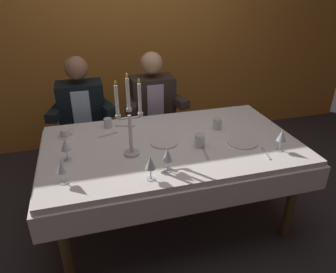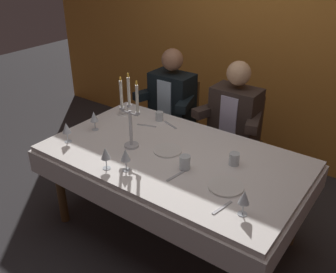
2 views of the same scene
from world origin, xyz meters
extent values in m
plane|color=#333032|center=(0.00, 0.00, 0.00)|extent=(12.00, 12.00, 0.00)
cube|color=orange|center=(0.00, 1.66, 1.35)|extent=(6.00, 0.12, 2.70)
cube|color=white|center=(0.00, 0.00, 0.72)|extent=(1.90, 1.10, 0.04)
cube|color=white|center=(0.00, 0.00, 0.61)|extent=(1.94, 1.14, 0.18)
cylinder|color=brown|center=(-0.83, -0.43, 0.35)|extent=(0.07, 0.07, 0.70)
cylinder|color=brown|center=(0.83, -0.43, 0.35)|extent=(0.07, 0.07, 0.70)
cylinder|color=brown|center=(-0.83, 0.43, 0.35)|extent=(0.07, 0.07, 0.70)
cylinder|color=brown|center=(0.83, 0.43, 0.35)|extent=(0.07, 0.07, 0.70)
cylinder|color=silver|center=(-0.32, -0.10, 0.75)|extent=(0.11, 0.11, 0.02)
cylinder|color=silver|center=(-0.32, -0.10, 0.90)|extent=(0.02, 0.02, 0.28)
cylinder|color=silver|center=(-0.32, -0.10, 1.08)|extent=(0.04, 0.04, 0.02)
cylinder|color=white|center=(-0.32, -0.10, 1.19)|extent=(0.02, 0.02, 0.20)
ellipsoid|color=yellow|center=(-0.32, -0.10, 1.31)|extent=(0.02, 0.02, 0.03)
cylinder|color=silver|center=(-0.28, -0.10, 1.02)|extent=(0.07, 0.01, 0.01)
cylinder|color=silver|center=(-0.25, -0.10, 1.04)|extent=(0.04, 0.04, 0.02)
cylinder|color=white|center=(-0.25, -0.10, 1.15)|extent=(0.02, 0.02, 0.20)
ellipsoid|color=yellow|center=(-0.25, -0.10, 1.27)|extent=(0.02, 0.02, 0.03)
cylinder|color=silver|center=(-0.36, -0.10, 1.02)|extent=(0.07, 0.01, 0.01)
cylinder|color=silver|center=(-0.40, -0.10, 1.04)|extent=(0.04, 0.04, 0.02)
cylinder|color=white|center=(-0.40, -0.10, 1.15)|extent=(0.02, 0.02, 0.20)
ellipsoid|color=yellow|center=(-0.40, -0.10, 1.27)|extent=(0.02, 0.02, 0.03)
cylinder|color=white|center=(-0.06, 0.01, 0.75)|extent=(0.21, 0.21, 0.01)
cylinder|color=white|center=(0.51, -0.15, 0.75)|extent=(0.23, 0.23, 0.01)
cylinder|color=silver|center=(-0.75, -0.06, 0.74)|extent=(0.06, 0.06, 0.00)
cylinder|color=silver|center=(-0.75, -0.06, 0.78)|extent=(0.01, 0.01, 0.07)
cone|color=silver|center=(-0.75, -0.06, 0.86)|extent=(0.07, 0.07, 0.08)
cylinder|color=silver|center=(0.72, -0.33, 0.74)|extent=(0.06, 0.06, 0.00)
cylinder|color=silver|center=(0.72, -0.33, 0.78)|extent=(0.01, 0.01, 0.07)
cone|color=silver|center=(0.72, -0.33, 0.86)|extent=(0.07, 0.07, 0.08)
cylinder|color=silver|center=(-0.78, -0.33, 0.74)|extent=(0.06, 0.06, 0.00)
cylinder|color=silver|center=(-0.78, -0.33, 0.78)|extent=(0.01, 0.01, 0.07)
cone|color=silver|center=(-0.78, -0.33, 0.86)|extent=(0.07, 0.07, 0.08)
cylinder|color=maroon|center=(-0.78, -0.33, 0.84)|extent=(0.04, 0.04, 0.03)
cylinder|color=silver|center=(-0.26, -0.43, 0.74)|extent=(0.06, 0.06, 0.00)
cylinder|color=silver|center=(-0.26, -0.43, 0.78)|extent=(0.01, 0.01, 0.07)
cone|color=silver|center=(-0.26, -0.43, 0.86)|extent=(0.07, 0.07, 0.08)
cylinder|color=silver|center=(-0.13, -0.37, 0.74)|extent=(0.06, 0.06, 0.00)
cylinder|color=silver|center=(-0.13, -0.37, 0.78)|extent=(0.01, 0.01, 0.07)
cone|color=silver|center=(-0.13, -0.37, 0.86)|extent=(0.07, 0.07, 0.08)
cylinder|color=silver|center=(0.43, 0.13, 0.78)|extent=(0.07, 0.07, 0.09)
cylinder|color=silver|center=(0.18, -0.12, 0.79)|extent=(0.08, 0.08, 0.10)
cylinder|color=silver|center=(-0.43, 0.40, 0.78)|extent=(0.07, 0.07, 0.08)
cylinder|color=white|center=(-0.77, 0.32, 0.74)|extent=(0.12, 0.12, 0.01)
cylinder|color=white|center=(-0.77, 0.32, 0.77)|extent=(0.08, 0.08, 0.05)
torus|color=white|center=(-0.72, 0.32, 0.78)|extent=(0.04, 0.01, 0.04)
cube|color=#B7B7BC|center=(0.18, -0.23, 0.74)|extent=(0.04, 0.17, 0.01)
cube|color=#B7B7BC|center=(-0.30, 0.38, 0.74)|extent=(0.17, 0.07, 0.01)
cube|color=#B7B7BC|center=(-0.45, 0.25, 0.74)|extent=(0.17, 0.07, 0.01)
cube|color=#B7B7BC|center=(0.60, -0.35, 0.74)|extent=(0.05, 0.17, 0.01)
cylinder|color=brown|center=(-0.81, 0.70, 0.21)|extent=(0.04, 0.04, 0.42)
cylinder|color=brown|center=(-0.45, 0.70, 0.21)|extent=(0.04, 0.04, 0.42)
cylinder|color=brown|center=(-0.81, 1.06, 0.21)|extent=(0.04, 0.04, 0.42)
cylinder|color=brown|center=(-0.45, 1.06, 0.21)|extent=(0.04, 0.04, 0.42)
cube|color=brown|center=(-0.63, 0.88, 0.44)|extent=(0.42, 0.42, 0.04)
cube|color=brown|center=(-0.63, 1.07, 0.68)|extent=(0.38, 0.04, 0.44)
cube|color=black|center=(-0.63, 0.88, 0.73)|extent=(0.42, 0.26, 0.54)
cube|color=silver|center=(-0.63, 0.75, 0.76)|extent=(0.16, 0.01, 0.40)
sphere|color=#A06D4F|center=(-0.63, 0.88, 1.14)|extent=(0.21, 0.21, 0.21)
cube|color=black|center=(-0.85, 0.78, 0.77)|extent=(0.19, 0.34, 0.08)
cube|color=black|center=(-0.41, 0.78, 0.77)|extent=(0.19, 0.34, 0.08)
cylinder|color=brown|center=(-0.12, 0.70, 0.21)|extent=(0.04, 0.04, 0.42)
cylinder|color=brown|center=(0.24, 0.70, 0.21)|extent=(0.04, 0.04, 0.42)
cylinder|color=brown|center=(-0.12, 1.06, 0.21)|extent=(0.04, 0.04, 0.42)
cylinder|color=brown|center=(0.24, 1.06, 0.21)|extent=(0.04, 0.04, 0.42)
cube|color=brown|center=(0.06, 0.88, 0.44)|extent=(0.42, 0.42, 0.04)
cube|color=brown|center=(0.06, 1.07, 0.68)|extent=(0.38, 0.04, 0.44)
cube|color=#322722|center=(0.06, 0.88, 0.73)|extent=(0.42, 0.26, 0.54)
cube|color=#B8B2D1|center=(0.06, 0.75, 0.76)|extent=(0.16, 0.01, 0.40)
sphere|color=#DCAA7D|center=(0.06, 0.88, 1.14)|extent=(0.21, 0.21, 0.21)
cube|color=#322722|center=(-0.16, 0.78, 0.77)|extent=(0.19, 0.34, 0.08)
cube|color=#322722|center=(0.28, 0.78, 0.77)|extent=(0.19, 0.34, 0.08)
camera|label=1|loc=(-0.59, -2.01, 1.85)|focal=33.40mm
camera|label=2|loc=(1.37, -1.96, 2.14)|focal=40.05mm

